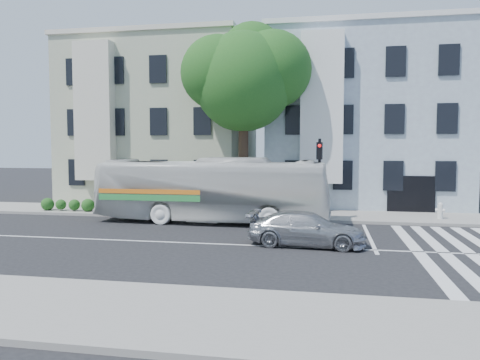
% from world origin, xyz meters
% --- Properties ---
extents(ground, '(120.00, 120.00, 0.00)m').
position_xyz_m(ground, '(0.00, 0.00, 0.00)').
color(ground, black).
rests_on(ground, ground).
extents(sidewalk_far, '(80.00, 4.00, 0.15)m').
position_xyz_m(sidewalk_far, '(0.00, 8.00, 0.07)').
color(sidewalk_far, gray).
rests_on(sidewalk_far, ground).
extents(sidewalk_near, '(80.00, 4.00, 0.15)m').
position_xyz_m(sidewalk_near, '(0.00, -8.00, 0.07)').
color(sidewalk_near, gray).
rests_on(sidewalk_near, ground).
extents(building_left, '(12.00, 10.00, 11.00)m').
position_xyz_m(building_left, '(-7.00, 15.00, 5.50)').
color(building_left, '#A5AD91').
rests_on(building_left, ground).
extents(building_right, '(12.00, 10.00, 11.00)m').
position_xyz_m(building_right, '(7.00, 15.00, 5.50)').
color(building_right, '#96A2B3').
rests_on(building_right, ground).
extents(street_tree, '(7.30, 5.90, 11.10)m').
position_xyz_m(street_tree, '(0.06, 8.74, 7.83)').
color(street_tree, '#2D2116').
rests_on(street_tree, ground).
extents(bus, '(3.17, 11.91, 3.29)m').
position_xyz_m(bus, '(-1.02, 5.20, 1.65)').
color(bus, silver).
rests_on(bus, ground).
extents(sedan, '(2.19, 4.66, 1.32)m').
position_xyz_m(sedan, '(3.95, 0.36, 0.66)').
color(sedan, '#AAACB1').
rests_on(sedan, ground).
extents(hedge, '(8.54, 1.78, 0.70)m').
position_xyz_m(hedge, '(-7.04, 6.80, 0.50)').
color(hedge, '#366320').
rests_on(hedge, sidewalk_far).
extents(traffic_signal, '(0.44, 0.53, 4.24)m').
position_xyz_m(traffic_signal, '(4.32, 5.94, 2.74)').
color(traffic_signal, black).
rests_on(traffic_signal, ground).
extents(fire_hydrant, '(0.48, 0.31, 0.84)m').
position_xyz_m(fire_hydrant, '(10.45, 7.59, 0.58)').
color(fire_hydrant, silver).
rests_on(fire_hydrant, sidewalk_far).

